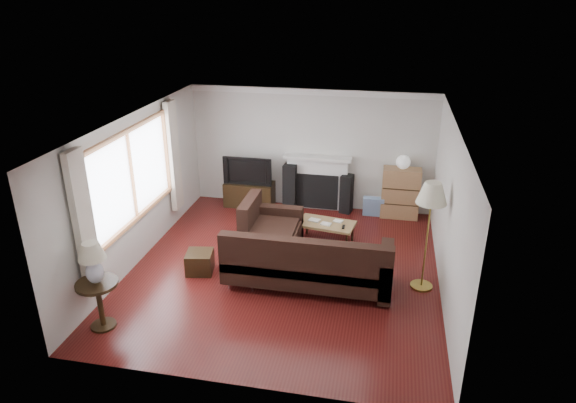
% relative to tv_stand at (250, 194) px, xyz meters
% --- Properties ---
extents(room, '(5.10, 5.60, 2.54)m').
position_rel_tv_stand_xyz_m(room, '(1.28, -2.49, 0.99)').
color(room, '#4E1311').
rests_on(room, ground).
extents(window, '(0.12, 2.74, 1.54)m').
position_rel_tv_stand_xyz_m(window, '(-1.17, -2.69, 1.29)').
color(window, brown).
rests_on(window, room).
extents(curtain_near, '(0.10, 0.35, 2.10)m').
position_rel_tv_stand_xyz_m(curtain_near, '(-1.12, -4.21, 1.14)').
color(curtain_near, beige).
rests_on(curtain_near, room).
extents(curtain_far, '(0.10, 0.35, 2.10)m').
position_rel_tv_stand_xyz_m(curtain_far, '(-1.12, -1.17, 1.14)').
color(curtain_far, beige).
rests_on(curtain_far, room).
extents(fireplace, '(1.40, 0.26, 1.15)m').
position_rel_tv_stand_xyz_m(fireplace, '(1.43, 0.15, 0.32)').
color(fireplace, white).
rests_on(fireplace, room).
extents(tv_stand, '(1.04, 0.47, 0.52)m').
position_rel_tv_stand_xyz_m(tv_stand, '(0.00, 0.00, 0.00)').
color(tv_stand, black).
rests_on(tv_stand, ground).
extents(television, '(1.03, 0.13, 0.59)m').
position_rel_tv_stand_xyz_m(television, '(0.00, 0.00, 0.56)').
color(television, black).
rests_on(television, tv_stand).
extents(speaker_left, '(0.28, 0.33, 0.97)m').
position_rel_tv_stand_xyz_m(speaker_left, '(0.88, 0.06, 0.22)').
color(speaker_left, black).
rests_on(speaker_left, ground).
extents(speaker_right, '(0.28, 0.31, 0.81)m').
position_rel_tv_stand_xyz_m(speaker_right, '(2.06, 0.06, 0.15)').
color(speaker_right, black).
rests_on(speaker_right, ground).
extents(bookshelf, '(0.75, 0.36, 1.03)m').
position_rel_tv_stand_xyz_m(bookshelf, '(3.14, 0.04, 0.26)').
color(bookshelf, '#986E46').
rests_on(bookshelf, ground).
extents(globe_lamp, '(0.28, 0.28, 0.28)m').
position_rel_tv_stand_xyz_m(globe_lamp, '(3.14, 0.04, 0.91)').
color(globe_lamp, white).
rests_on(globe_lamp, bookshelf).
extents(sectional_sofa, '(2.80, 2.05, 0.90)m').
position_rel_tv_stand_xyz_m(sectional_sofa, '(1.74, -2.87, 0.19)').
color(sectional_sofa, black).
rests_on(sectional_sofa, ground).
extents(coffee_table, '(1.08, 0.70, 0.39)m').
position_rel_tv_stand_xyz_m(coffee_table, '(1.83, -1.38, -0.06)').
color(coffee_table, olive).
rests_on(coffee_table, ground).
extents(footstool, '(0.49, 0.49, 0.35)m').
position_rel_tv_stand_xyz_m(footstool, '(-0.07, -2.84, -0.08)').
color(footstool, black).
rests_on(footstool, ground).
extents(floor_lamp, '(0.50, 0.50, 1.75)m').
position_rel_tv_stand_xyz_m(floor_lamp, '(3.50, -2.60, 0.62)').
color(floor_lamp, '#A38C38').
rests_on(floor_lamp, ground).
extents(side_table, '(0.56, 0.56, 0.71)m').
position_rel_tv_stand_xyz_m(side_table, '(-0.87, -4.51, 0.09)').
color(side_table, black).
rests_on(side_table, ground).
extents(table_lamp, '(0.36, 0.36, 0.59)m').
position_rel_tv_stand_xyz_m(table_lamp, '(-0.87, -4.51, 0.74)').
color(table_lamp, silver).
rests_on(table_lamp, side_table).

